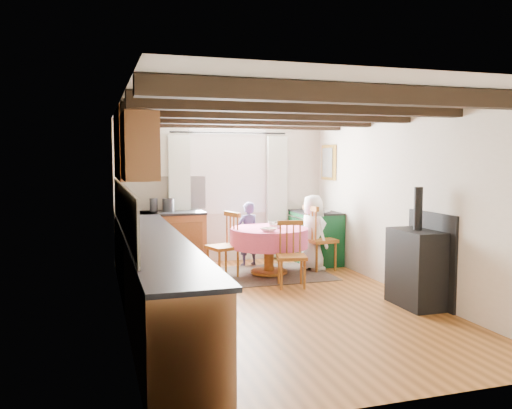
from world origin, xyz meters
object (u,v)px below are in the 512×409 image
object	(u,v)px
chair_near	(292,254)
chair_left	(223,245)
cast_iron_stove	(417,247)
cup	(272,225)
aga_range	(315,237)
child_far	(248,234)
child_right	(313,233)
dining_table	(269,251)
chair_right	(320,238)

from	to	relation	value
chair_near	chair_left	distance (m)	1.17
cast_iron_stove	cup	size ratio (longest dim) A/B	14.80
aga_range	cast_iron_stove	distance (m)	2.78
child_far	child_right	xyz separation A→B (m)	(0.89, -0.63, 0.07)
dining_table	chair_left	distance (m)	0.72
dining_table	cast_iron_stove	bearing A→B (deg)	-61.71
cast_iron_stove	child_right	bearing A→B (deg)	99.42
dining_table	chair_near	bearing A→B (deg)	-86.38
dining_table	child_far	xyz separation A→B (m)	(-0.12, 0.75, 0.17)
chair_right	child_far	bearing A→B (deg)	49.34
aga_range	child_right	distance (m)	0.59
child_right	chair_left	bearing A→B (deg)	81.28
chair_right	cast_iron_stove	world-z (taller)	cast_iron_stove
chair_left	cast_iron_stove	world-z (taller)	cast_iron_stove
chair_left	cup	xyz separation A→B (m)	(0.76, -0.02, 0.27)
chair_near	child_far	xyz separation A→B (m)	(-0.17, 1.57, 0.07)
cup	aga_range	bearing A→B (deg)	30.52
child_right	cup	size ratio (longest dim) A/B	12.32
dining_table	aga_range	bearing A→B (deg)	31.02
chair_left	cup	bearing A→B (deg)	70.95
dining_table	chair_near	xyz separation A→B (m)	(0.05, -0.82, 0.10)
chair_left	cup	distance (m)	0.81
chair_near	aga_range	world-z (taller)	chair_near
dining_table	cup	distance (m)	0.41
chair_right	cast_iron_stove	bearing A→B (deg)	179.78
child_far	aga_range	bearing A→B (deg)	159.66
chair_left	dining_table	bearing A→B (deg)	67.27
dining_table	chair_left	bearing A→B (deg)	175.09
dining_table	cup	size ratio (longest dim) A/B	12.22
child_right	chair_right	bearing A→B (deg)	-121.18
cast_iron_stove	cup	distance (m)	2.44
child_right	cup	bearing A→B (deg)	85.04
dining_table	chair_near	size ratio (longest dim) A/B	1.30
chair_right	child_far	size ratio (longest dim) A/B	0.98
cup	child_far	bearing A→B (deg)	103.72
chair_near	chair_right	size ratio (longest dim) A/B	0.88
chair_left	child_right	distance (m)	1.49
chair_right	cup	distance (m)	0.87
cast_iron_stove	chair_left	bearing A→B (deg)	130.24
dining_table	child_far	distance (m)	0.78
chair_left	child_right	world-z (taller)	child_right
chair_near	chair_right	distance (m)	1.23
aga_range	child_far	world-z (taller)	child_far
dining_table	child_right	size ratio (longest dim) A/B	0.99
child_right	cup	distance (m)	0.74
child_far	cup	size ratio (longest dim) A/B	10.92
chair_near	child_right	size ratio (longest dim) A/B	0.76
chair_near	chair_left	world-z (taller)	chair_left
chair_right	child_right	size ratio (longest dim) A/B	0.87
dining_table	cup	xyz separation A→B (m)	(0.05, 0.04, 0.40)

